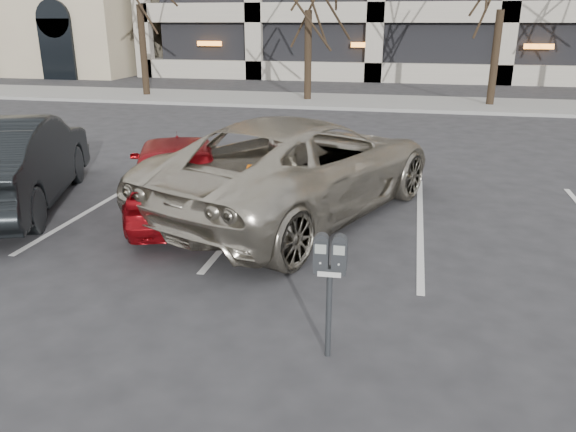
{
  "coord_description": "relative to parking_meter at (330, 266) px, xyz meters",
  "views": [
    {
      "loc": [
        1.13,
        -6.52,
        3.13
      ],
      "look_at": [
        -0.13,
        -0.77,
        1.06
      ],
      "focal_mm": 35.0,
      "sensor_mm": 36.0,
      "label": 1
    }
  ],
  "objects": [
    {
      "name": "suv_silver",
      "position": [
        -1.13,
        4.23,
        -0.14
      ],
      "size": [
        4.77,
        6.5,
        1.65
      ],
      "rotation": [
        0.0,
        0.0,
        2.75
      ],
      "color": "#ADA593",
      "rests_on": "ground"
    },
    {
      "name": "sidewalk",
      "position": [
        -0.5,
        17.78,
        -0.9
      ],
      "size": [
        80.0,
        4.0,
        0.12
      ],
      "primitive_type": "cube",
      "color": "gray",
      "rests_on": "ground"
    },
    {
      "name": "ground",
      "position": [
        -0.5,
        1.78,
        -0.96
      ],
      "size": [
        140.0,
        140.0,
        0.0
      ],
      "primitive_type": "plane",
      "color": "#28282B",
      "rests_on": "ground"
    },
    {
      "name": "car_red",
      "position": [
        -3.11,
        3.79,
        -0.26
      ],
      "size": [
        3.04,
        4.4,
        1.39
      ],
      "primitive_type": "imported",
      "rotation": [
        0.0,
        0.0,
        3.52
      ],
      "color": "maroon",
      "rests_on": "ground"
    },
    {
      "name": "parking_meter",
      "position": [
        0.0,
        0.0,
        0.0
      ],
      "size": [
        0.32,
        0.14,
        1.25
      ],
      "rotation": [
        0.0,
        0.0,
        0.03
      ],
      "color": "black",
      "rests_on": "ground"
    },
    {
      "name": "stall_lines",
      "position": [
        -1.9,
        4.08,
        -0.95
      ],
      "size": [
        16.9,
        5.2,
        0.0
      ],
      "color": "silver",
      "rests_on": "ground"
    },
    {
      "name": "car_dark",
      "position": [
        -6.12,
        3.48,
        -0.15
      ],
      "size": [
        3.33,
        5.21,
        1.62
      ],
      "primitive_type": "imported",
      "rotation": [
        0.0,
        0.0,
        3.5
      ],
      "color": "black",
      "rests_on": "ground"
    }
  ]
}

